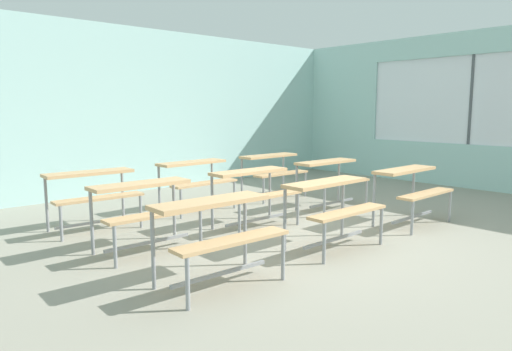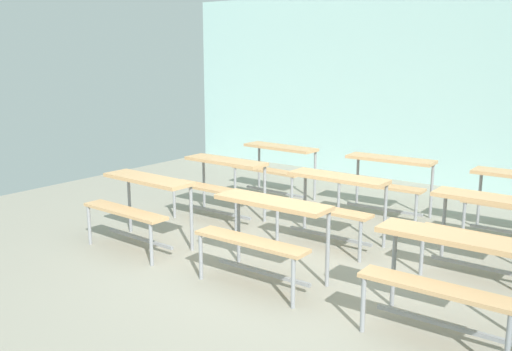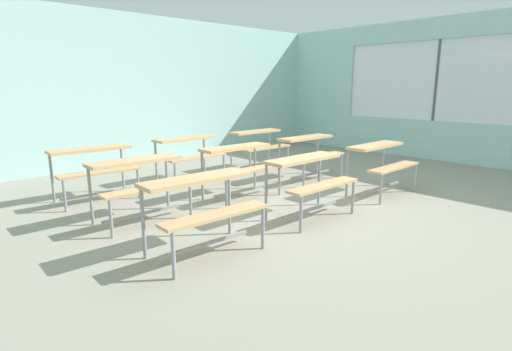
{
  "view_description": "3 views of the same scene",
  "coord_description": "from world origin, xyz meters",
  "px_view_note": "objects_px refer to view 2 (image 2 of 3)",
  "views": [
    {
      "loc": [
        -4.08,
        -3.44,
        1.54
      ],
      "look_at": [
        -0.11,
        0.98,
        0.68
      ],
      "focal_mm": 32.64,
      "sensor_mm": 36.0,
      "label": 1
    },
    {
      "loc": [
        2.72,
        -4.15,
        2.02
      ],
      "look_at": [
        -0.82,
        0.59,
        0.74
      ],
      "focal_mm": 39.64,
      "sensor_mm": 36.0,
      "label": 2
    },
    {
      "loc": [
        -3.8,
        -3.3,
        1.6
      ],
      "look_at": [
        -0.23,
        0.56,
        0.41
      ],
      "focal_mm": 28.0,
      "sensor_mm": 36.0,
      "label": 3
    }
  ],
  "objects_px": {
    "desk_bench_r0c2": "(448,262)",
    "desk_bench_r1c1": "(332,194)",
    "desk_bench_r2c0": "(276,159)",
    "desk_bench_r1c0": "(220,175)",
    "desk_bench_r0c1": "(265,222)",
    "desk_bench_r1c2": "(491,219)",
    "desk_bench_r0c0": "(140,196)",
    "desk_bench_r2c1": "(386,173)"
  },
  "relations": [
    {
      "from": "desk_bench_r2c0",
      "to": "desk_bench_r2c1",
      "type": "relative_size",
      "value": 1.0
    },
    {
      "from": "desk_bench_r0c0",
      "to": "desk_bench_r2c0",
      "type": "distance_m",
      "value": 2.56
    },
    {
      "from": "desk_bench_r1c1",
      "to": "desk_bench_r2c1",
      "type": "bearing_deg",
      "value": 90.13
    },
    {
      "from": "desk_bench_r1c1",
      "to": "desk_bench_r2c1",
      "type": "distance_m",
      "value": 1.35
    },
    {
      "from": "desk_bench_r1c0",
      "to": "desk_bench_r2c1",
      "type": "xyz_separation_m",
      "value": [
        1.59,
        1.34,
        0.0
      ]
    },
    {
      "from": "desk_bench_r0c0",
      "to": "desk_bench_r0c2",
      "type": "height_order",
      "value": "same"
    },
    {
      "from": "desk_bench_r0c2",
      "to": "desk_bench_r1c2",
      "type": "distance_m",
      "value": 1.32
    },
    {
      "from": "desk_bench_r0c2",
      "to": "desk_bench_r1c1",
      "type": "xyz_separation_m",
      "value": [
        -1.66,
        1.29,
        0.0
      ]
    },
    {
      "from": "desk_bench_r1c0",
      "to": "desk_bench_r1c2",
      "type": "xyz_separation_m",
      "value": [
        3.17,
        0.03,
        0.0
      ]
    },
    {
      "from": "desk_bench_r1c0",
      "to": "desk_bench_r2c0",
      "type": "relative_size",
      "value": 0.98
    },
    {
      "from": "desk_bench_r0c1",
      "to": "desk_bench_r1c0",
      "type": "bearing_deg",
      "value": 141.69
    },
    {
      "from": "desk_bench_r0c0",
      "to": "desk_bench_r2c0",
      "type": "xyz_separation_m",
      "value": [
        -0.04,
        2.56,
        0.0
      ]
    },
    {
      "from": "desk_bench_r1c0",
      "to": "desk_bench_r1c2",
      "type": "relative_size",
      "value": 1.0
    },
    {
      "from": "desk_bench_r0c1",
      "to": "desk_bench_r2c0",
      "type": "distance_m",
      "value": 3.03
    },
    {
      "from": "desk_bench_r0c1",
      "to": "desk_bench_r2c0",
      "type": "height_order",
      "value": "same"
    },
    {
      "from": "desk_bench_r1c0",
      "to": "desk_bench_r2c1",
      "type": "bearing_deg",
      "value": 40.83
    },
    {
      "from": "desk_bench_r0c2",
      "to": "desk_bench_r1c2",
      "type": "bearing_deg",
      "value": 91.74
    },
    {
      "from": "desk_bench_r0c2",
      "to": "desk_bench_r2c0",
      "type": "bearing_deg",
      "value": 141.41
    },
    {
      "from": "desk_bench_r0c1",
      "to": "desk_bench_r1c2",
      "type": "distance_m",
      "value": 2.04
    },
    {
      "from": "desk_bench_r1c2",
      "to": "desk_bench_r1c0",
      "type": "bearing_deg",
      "value": -178.78
    },
    {
      "from": "desk_bench_r0c2",
      "to": "desk_bench_r1c1",
      "type": "bearing_deg",
      "value": 141.61
    },
    {
      "from": "desk_bench_r2c0",
      "to": "desk_bench_r2c1",
      "type": "height_order",
      "value": "same"
    },
    {
      "from": "desk_bench_r1c0",
      "to": "desk_bench_r0c2",
      "type": "bearing_deg",
      "value": -21.21
    },
    {
      "from": "desk_bench_r1c1",
      "to": "desk_bench_r1c2",
      "type": "height_order",
      "value": "same"
    },
    {
      "from": "desk_bench_r0c1",
      "to": "desk_bench_r1c1",
      "type": "xyz_separation_m",
      "value": [
        -0.03,
        1.26,
        0.0
      ]
    },
    {
      "from": "desk_bench_r0c0",
      "to": "desk_bench_r2c0",
      "type": "relative_size",
      "value": 1.0
    },
    {
      "from": "desk_bench_r0c0",
      "to": "desk_bench_r0c1",
      "type": "xyz_separation_m",
      "value": [
        1.6,
        0.02,
        0.0
      ]
    },
    {
      "from": "desk_bench_r0c1",
      "to": "desk_bench_r0c2",
      "type": "distance_m",
      "value": 1.63
    },
    {
      "from": "desk_bench_r0c2",
      "to": "desk_bench_r2c0",
      "type": "relative_size",
      "value": 0.98
    },
    {
      "from": "desk_bench_r1c1",
      "to": "desk_bench_r1c2",
      "type": "relative_size",
      "value": 1.0
    },
    {
      "from": "desk_bench_r1c1",
      "to": "desk_bench_r2c1",
      "type": "height_order",
      "value": "same"
    },
    {
      "from": "desk_bench_r1c2",
      "to": "desk_bench_r0c0",
      "type": "bearing_deg",
      "value": -156.84
    },
    {
      "from": "desk_bench_r0c0",
      "to": "desk_bench_r1c1",
      "type": "relative_size",
      "value": 1.01
    },
    {
      "from": "desk_bench_r0c0",
      "to": "desk_bench_r1c1",
      "type": "xyz_separation_m",
      "value": [
        1.57,
        1.28,
        0.0
      ]
    },
    {
      "from": "desk_bench_r0c2",
      "to": "desk_bench_r1c2",
      "type": "relative_size",
      "value": 1.0
    },
    {
      "from": "desk_bench_r0c0",
      "to": "desk_bench_r2c0",
      "type": "height_order",
      "value": "same"
    },
    {
      "from": "desk_bench_r0c1",
      "to": "desk_bench_r1c1",
      "type": "height_order",
      "value": "same"
    },
    {
      "from": "desk_bench_r1c2",
      "to": "desk_bench_r0c1",
      "type": "bearing_deg",
      "value": -139.79
    },
    {
      "from": "desk_bench_r0c1",
      "to": "desk_bench_r0c2",
      "type": "height_order",
      "value": "same"
    },
    {
      "from": "desk_bench_r0c0",
      "to": "desk_bench_r2c0",
      "type": "bearing_deg",
      "value": 93.06
    },
    {
      "from": "desk_bench_r0c0",
      "to": "desk_bench_r1c0",
      "type": "distance_m",
      "value": 1.29
    },
    {
      "from": "desk_bench_r1c1",
      "to": "desk_bench_r2c0",
      "type": "height_order",
      "value": "same"
    }
  ]
}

